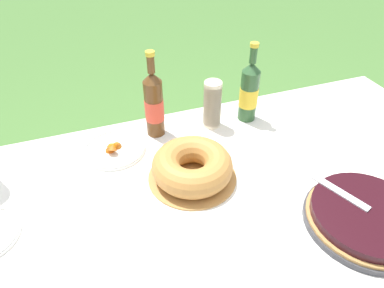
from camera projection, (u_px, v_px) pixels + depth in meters
name	position (u px, v px, depth m)	size (l,w,h in m)	color
garden_table	(244.00, 200.00, 1.19)	(1.89, 1.03, 0.69)	#A87A47
tablecloth	(245.00, 191.00, 1.16)	(1.90, 1.04, 0.10)	white
berry_tart	(366.00, 217.00, 1.02)	(0.36, 0.36, 0.06)	#38383D
serving_knife	(379.00, 215.00, 0.98)	(0.16, 0.36, 0.01)	silver
bundt_cake	(192.00, 167.00, 1.16)	(0.31, 0.31, 0.10)	#B78447
cup_stack	(212.00, 104.00, 1.38)	(0.07, 0.07, 0.20)	beige
cider_bottle_green	(249.00, 92.00, 1.40)	(0.08, 0.08, 0.34)	#2D562D
cider_bottle_amber	(154.00, 104.00, 1.31)	(0.07, 0.07, 0.35)	brown
snack_plate_left	(114.00, 149.00, 1.30)	(0.24, 0.24, 0.06)	white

